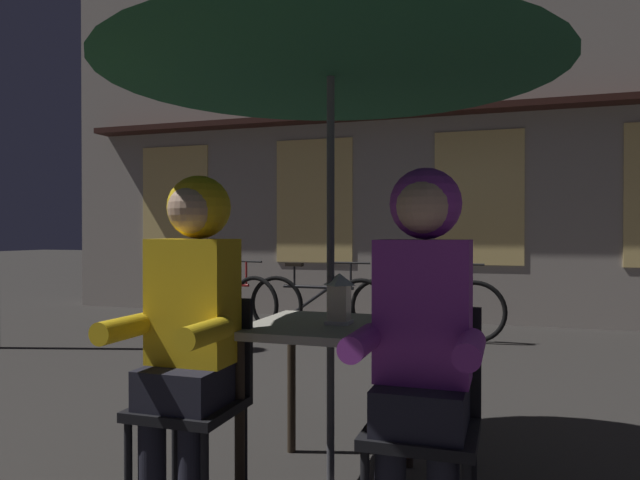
% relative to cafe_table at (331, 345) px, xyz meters
% --- Properties ---
extents(cafe_table, '(0.72, 0.72, 0.74)m').
position_rel_cafe_table_xyz_m(cafe_table, '(0.00, 0.00, 0.00)').
color(cafe_table, '#B2AD9E').
rests_on(cafe_table, ground_plane).
extents(patio_umbrella, '(2.10, 2.10, 2.31)m').
position_rel_cafe_table_xyz_m(patio_umbrella, '(0.00, 0.00, 1.42)').
color(patio_umbrella, '#4C4C51').
rests_on(patio_umbrella, ground_plane).
extents(lantern, '(0.11, 0.11, 0.23)m').
position_rel_cafe_table_xyz_m(lantern, '(0.04, 0.00, 0.22)').
color(lantern, white).
rests_on(lantern, cafe_table).
extents(chair_left, '(0.40, 0.40, 0.87)m').
position_rel_cafe_table_xyz_m(chair_left, '(-0.48, -0.37, -0.15)').
color(chair_left, black).
rests_on(chair_left, ground_plane).
extents(chair_right, '(0.40, 0.40, 0.87)m').
position_rel_cafe_table_xyz_m(chair_right, '(0.48, -0.37, -0.15)').
color(chair_right, black).
rests_on(chair_right, ground_plane).
extents(person_left_hooded, '(0.45, 0.56, 1.40)m').
position_rel_cafe_table_xyz_m(person_left_hooded, '(-0.48, -0.43, 0.21)').
color(person_left_hooded, black).
rests_on(person_left_hooded, ground_plane).
extents(person_right_hooded, '(0.45, 0.56, 1.40)m').
position_rel_cafe_table_xyz_m(person_right_hooded, '(0.48, -0.43, 0.21)').
color(person_right_hooded, black).
rests_on(person_right_hooded, ground_plane).
extents(shopfront_building, '(10.00, 0.93, 6.20)m').
position_rel_cafe_table_xyz_m(shopfront_building, '(-0.70, 5.40, 2.45)').
color(shopfront_building, '#9E9389').
rests_on(shopfront_building, ground_plane).
extents(bicycle_nearest, '(1.65, 0.40, 0.84)m').
position_rel_cafe_table_xyz_m(bicycle_nearest, '(-2.53, 3.73, -0.29)').
color(bicycle_nearest, black).
rests_on(bicycle_nearest, ground_plane).
extents(bicycle_second, '(1.68, 0.10, 0.84)m').
position_rel_cafe_table_xyz_m(bicycle_second, '(-1.28, 3.68, -0.29)').
color(bicycle_second, black).
rests_on(bicycle_second, ground_plane).
extents(bicycle_third, '(1.68, 0.08, 0.84)m').
position_rel_cafe_table_xyz_m(bicycle_third, '(-0.08, 3.76, -0.29)').
color(bicycle_third, black).
rests_on(bicycle_third, ground_plane).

